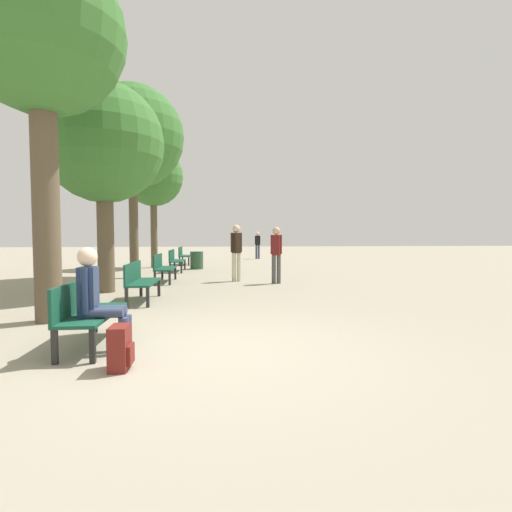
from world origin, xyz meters
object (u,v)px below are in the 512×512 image
(person_seated, at_px, (98,297))
(bench_row_3, at_px, (175,259))
(bench_row_2, at_px, (162,266))
(pedestrian_far, at_px, (258,243))
(tree_row_0, at_px, (41,37))
(tree_row_3, at_px, (153,177))
(backpack, at_px, (120,348))
(bench_row_0, at_px, (86,309))
(tree_row_1, at_px, (104,144))
(pedestrian_near, at_px, (236,249))
(trash_bin, at_px, (197,260))
(bench_row_4, at_px, (183,254))
(tree_row_2, at_px, (132,137))
(bench_row_1, at_px, (139,279))
(pedestrian_mid, at_px, (276,251))

(person_seated, bearing_deg, bench_row_3, 91.27)
(bench_row_2, xyz_separation_m, pedestrian_far, (3.85, 10.77, 0.41))
(tree_row_0, distance_m, tree_row_3, 10.57)
(bench_row_2, height_order, person_seated, person_seated)
(backpack, bearing_deg, bench_row_0, 124.56)
(tree_row_1, distance_m, pedestrian_far, 13.87)
(person_seated, relative_size, pedestrian_near, 0.75)
(trash_bin, bearing_deg, pedestrian_near, -71.69)
(bench_row_4, height_order, tree_row_0, tree_row_0)
(bench_row_3, distance_m, bench_row_4, 3.39)
(tree_row_3, xyz_separation_m, backpack, (1.75, -13.03, -3.59))
(tree_row_1, relative_size, pedestrian_far, 3.29)
(tree_row_0, distance_m, trash_bin, 10.71)
(tree_row_2, height_order, pedestrian_far, tree_row_2)
(bench_row_1, distance_m, trash_bin, 7.87)
(bench_row_3, bearing_deg, trash_bin, 54.75)
(bench_row_0, height_order, tree_row_0, tree_row_0)
(bench_row_1, relative_size, backpack, 3.23)
(tree_row_1, bearing_deg, bench_row_2, 60.04)
(tree_row_0, bearing_deg, bench_row_2, 78.19)
(tree_row_0, xyz_separation_m, trash_bin, (1.84, 9.68, -4.20))
(bench_row_1, relative_size, tree_row_0, 0.25)
(tree_row_1, distance_m, pedestrian_near, 4.65)
(bench_row_4, bearing_deg, tree_row_0, -95.21)
(bench_row_3, relative_size, pedestrian_near, 0.89)
(bench_row_0, relative_size, backpack, 3.23)
(bench_row_3, height_order, tree_row_0, tree_row_0)
(bench_row_4, relative_size, backpack, 3.23)
(bench_row_3, relative_size, trash_bin, 2.12)
(bench_row_4, bearing_deg, pedestrian_near, -71.85)
(bench_row_0, height_order, bench_row_4, same)
(tree_row_2, distance_m, pedestrian_far, 11.27)
(pedestrian_near, height_order, pedestrian_mid, pedestrian_near)
(tree_row_1, xyz_separation_m, trash_bin, (1.84, 6.34, -3.25))
(backpack, relative_size, pedestrian_far, 0.30)
(bench_row_1, height_order, trash_bin, bench_row_1)
(person_seated, height_order, pedestrian_mid, pedestrian_mid)
(bench_row_1, distance_m, pedestrian_mid, 4.37)
(trash_bin, bearing_deg, bench_row_2, -99.56)
(person_seated, bearing_deg, bench_row_0, 130.98)
(tree_row_3, bearing_deg, tree_row_2, -90.00)
(bench_row_4, xyz_separation_m, tree_row_1, (-1.09, -8.67, 3.13))
(tree_row_0, distance_m, person_seated, 4.48)
(tree_row_0, distance_m, pedestrian_far, 17.15)
(bench_row_2, xyz_separation_m, pedestrian_mid, (3.33, -0.59, 0.46))
(bench_row_4, xyz_separation_m, backpack, (0.65, -14.49, -0.25))
(pedestrian_near, height_order, trash_bin, pedestrian_near)
(bench_row_4, xyz_separation_m, tree_row_2, (-1.09, -5.45, 4.07))
(person_seated, bearing_deg, tree_row_3, 96.13)
(bench_row_3, bearing_deg, tree_row_1, -101.70)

